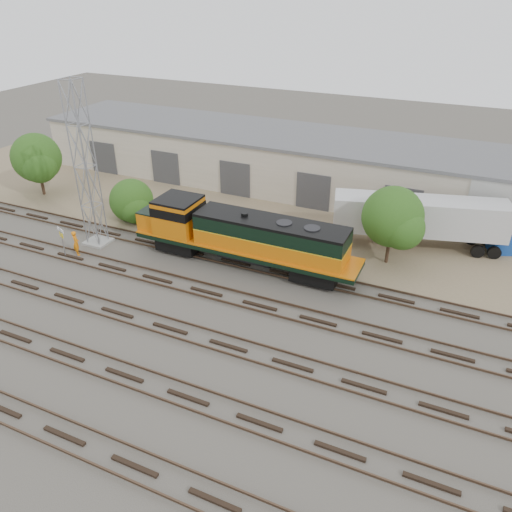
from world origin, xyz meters
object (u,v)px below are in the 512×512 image
at_px(worker, 76,243).
at_px(signal_tower, 86,169).
at_px(semi_trailer, 423,217).
at_px(locomotive, 241,236).

bearing_deg(worker, signal_tower, -58.05).
bearing_deg(semi_trailer, signal_tower, -171.93).
xyz_separation_m(worker, semi_trailer, (23.92, 12.32, 1.55)).
bearing_deg(signal_tower, locomotive, 7.79).
bearing_deg(semi_trailer, locomotive, -159.04).
xyz_separation_m(locomotive, semi_trailer, (11.65, 8.42, 0.16)).
height_order(signal_tower, semi_trailer, signal_tower).
distance_m(locomotive, semi_trailer, 14.38).
distance_m(signal_tower, semi_trailer, 26.10).
height_order(locomotive, signal_tower, signal_tower).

